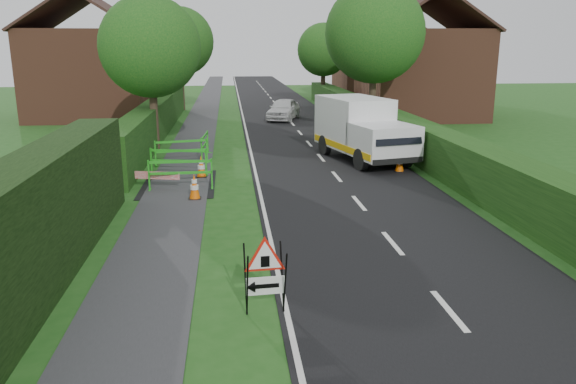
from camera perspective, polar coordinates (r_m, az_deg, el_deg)
ground at (r=9.00m, az=3.01°, el=-15.61°), size 120.00×120.00×0.00m
road_surface at (r=43.08m, az=-0.97°, el=8.60°), size 6.00×90.00×0.02m
footpath at (r=42.95m, az=-8.38°, el=8.43°), size 2.00×90.00×0.02m
hedge_west_far at (r=30.25m, az=-13.10°, el=5.64°), size 1.00×24.00×1.80m
hedge_east at (r=25.32m, az=11.98°, el=4.00°), size 1.20×50.00×1.50m
house_west at (r=38.71m, az=-19.45°, el=11.40°), size 7.50×7.40×7.88m
house_east_a at (r=37.76m, az=13.23°, el=11.77°), size 7.50×7.40×7.88m
house_east_b at (r=51.44m, az=9.16°, el=12.63°), size 7.50×7.40×7.88m
tree_nw at (r=25.89m, az=-13.84°, el=14.12°), size 4.40×4.40×6.70m
tree_ne at (r=30.65m, az=8.80°, el=15.67°), size 5.20×5.20×7.79m
tree_fw at (r=41.81m, az=-10.95°, el=14.78°), size 4.80×4.80×7.24m
tree_fe at (r=46.31m, az=3.63°, el=14.22°), size 4.20×4.20×6.33m
triangle_sign at (r=9.65m, az=-2.57°, el=-7.90°), size 0.88×0.88×1.20m
works_van at (r=23.01m, az=7.50°, el=6.47°), size 3.32×5.77×2.48m
traffic_cone_0 at (r=21.15m, az=11.28°, el=3.06°), size 0.38×0.38×0.79m
traffic_cone_1 at (r=22.84m, az=9.74°, el=3.98°), size 0.38×0.38×0.79m
traffic_cone_2 at (r=24.94m, az=9.62°, el=4.87°), size 0.38×0.38×0.79m
traffic_cone_3 at (r=17.23m, az=-9.49°, el=0.53°), size 0.38×0.38×0.79m
traffic_cone_4 at (r=20.10m, az=-8.81°, el=2.57°), size 0.38×0.38×0.79m
ped_barrier_0 at (r=18.45m, az=-10.88°, el=2.16°), size 2.07×0.41×1.00m
ped_barrier_1 at (r=20.41m, az=-11.07°, el=3.34°), size 2.09×0.75×1.00m
ped_barrier_2 at (r=22.39m, az=-10.79°, el=4.34°), size 2.09×0.75×1.00m
ped_barrier_3 at (r=23.62m, az=-8.46°, el=4.97°), size 0.53×2.08×1.00m
redwhite_plank at (r=18.82m, az=-13.07°, el=0.32°), size 1.47×0.37×0.25m
hatchback_car at (r=35.69m, az=-0.46°, el=8.42°), size 2.72×4.23×1.34m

